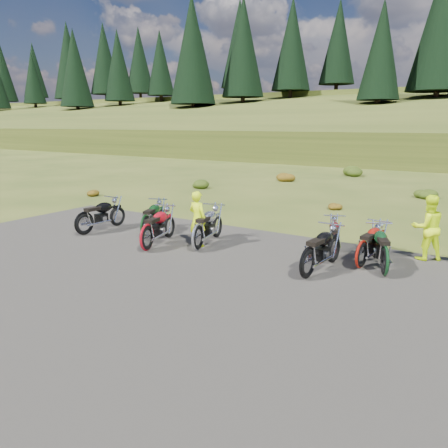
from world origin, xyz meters
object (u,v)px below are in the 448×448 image
Objects in this scene: motorcycle_0 at (85,236)px; motorcycle_7 at (384,277)px; motorcycle_3 at (198,251)px; person_middle at (198,220)px.

motorcycle_0 is 1.05× the size of motorcycle_7.
motorcycle_3 is 1.09× the size of motorcycle_7.
motorcycle_3 reaches higher than motorcycle_0.
motorcycle_3 is (4.29, 0.57, 0.00)m from motorcycle_0.
motorcycle_7 is at bearing -94.48° from motorcycle_3.
person_middle is (4.01, 0.95, 0.85)m from motorcycle_0.
motorcycle_3 reaches higher than motorcycle_7.
motorcycle_0 is at bearing 74.80° from motorcycle_7.
motorcycle_7 is (5.15, 0.68, 0.00)m from motorcycle_3.
motorcycle_3 is at bearing 74.79° from motorcycle_7.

